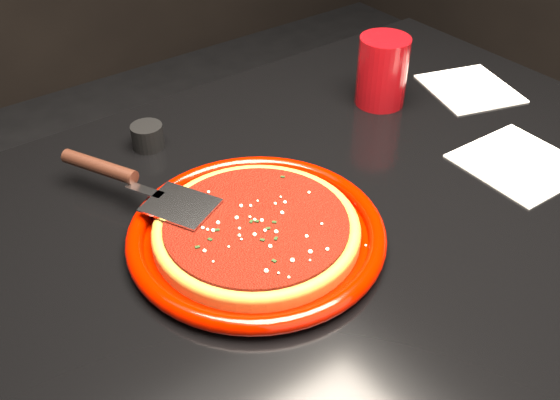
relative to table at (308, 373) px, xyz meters
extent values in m
cube|color=black|center=(0.00, 0.00, 0.00)|extent=(1.20, 0.80, 0.75)
cylinder|color=#840700|center=(-0.11, -0.01, 0.39)|extent=(0.40, 0.40, 0.02)
cylinder|color=brown|center=(-0.11, -0.01, 0.39)|extent=(0.32, 0.32, 0.01)
torus|color=brown|center=(-0.11, -0.01, 0.40)|extent=(0.32, 0.32, 0.02)
cylinder|color=#611109|center=(-0.11, -0.01, 0.40)|extent=(0.28, 0.28, 0.01)
cylinder|color=maroon|center=(0.28, 0.16, 0.43)|extent=(0.11, 0.11, 0.12)
cube|color=silver|center=(0.31, -0.11, 0.38)|extent=(0.17, 0.17, 0.00)
cube|color=silver|center=(0.44, 0.10, 0.38)|extent=(0.18, 0.19, 0.00)
cylinder|color=black|center=(-0.11, 0.27, 0.39)|extent=(0.05, 0.05, 0.04)
camera|label=1|loc=(-0.44, -0.51, 0.91)|focal=40.00mm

